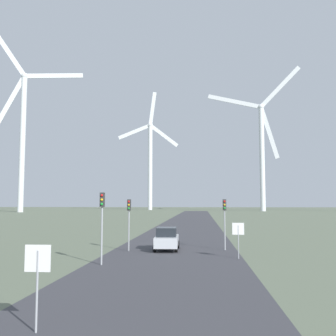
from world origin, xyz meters
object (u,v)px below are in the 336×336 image
at_px(car_approaching, 167,239).
at_px(traffic_light_post_mid_left, 129,213).
at_px(traffic_light_post_near_right, 225,213).
at_px(wind_turbine_far_left, 23,128).
at_px(wind_turbine_left, 150,157).
at_px(wind_turbine_center, 262,145).
at_px(stop_sign_near, 38,271).
at_px(stop_sign_far, 238,234).
at_px(traffic_light_post_near_left, 102,212).

bearing_deg(car_approaching, traffic_light_post_mid_left, -168.04).
height_order(traffic_light_post_near_right, wind_turbine_far_left, wind_turbine_far_left).
distance_m(traffic_light_post_near_right, traffic_light_post_mid_left, 7.75).
xyz_separation_m(wind_turbine_left, wind_turbine_center, (51.98, -24.67, 2.26)).
xyz_separation_m(stop_sign_near, traffic_light_post_near_right, (6.82, 20.77, 1.19)).
distance_m(stop_sign_far, traffic_light_post_mid_left, 9.13).
bearing_deg(car_approaching, traffic_light_post_near_left, -113.98).
distance_m(car_approaching, wind_turbine_left, 167.88).
bearing_deg(traffic_light_post_mid_left, stop_sign_near, -87.56).
height_order(car_approaching, wind_turbine_left, wind_turbine_left).
distance_m(wind_turbine_far_left, wind_turbine_center, 99.32).
height_order(stop_sign_far, traffic_light_post_near_right, traffic_light_post_near_right).
bearing_deg(stop_sign_far, stop_sign_near, -115.06).
bearing_deg(wind_turbine_center, wind_turbine_left, 154.62).
relative_size(wind_turbine_far_left, wind_turbine_left, 1.21).
relative_size(wind_turbine_left, wind_turbine_center, 0.96).
bearing_deg(traffic_light_post_mid_left, stop_sign_far, -23.69).
bearing_deg(wind_turbine_far_left, wind_turbine_center, 14.19).
bearing_deg(wind_turbine_center, stop_sign_near, -101.15).
height_order(traffic_light_post_near_left, traffic_light_post_near_right, traffic_light_post_near_left).
bearing_deg(traffic_light_post_near_right, stop_sign_near, -108.17).
bearing_deg(stop_sign_far, car_approaching, 141.18).
relative_size(traffic_light_post_mid_left, car_approaching, 0.98).
relative_size(stop_sign_near, traffic_light_post_near_left, 0.58).
relative_size(traffic_light_post_near_left, wind_turbine_far_left, 0.06).
height_order(traffic_light_post_near_right, traffic_light_post_mid_left, traffic_light_post_near_right).
height_order(stop_sign_far, wind_turbine_left, wind_turbine_left).
distance_m(traffic_light_post_near_left, traffic_light_post_mid_left, 7.01).
xyz_separation_m(stop_sign_near, traffic_light_post_near_left, (-1.25, 12.56, 1.45)).
xyz_separation_m(stop_sign_far, wind_turbine_left, (-27.93, 168.64, 24.77)).
bearing_deg(wind_turbine_center, traffic_light_post_near_left, -102.53).
bearing_deg(stop_sign_far, traffic_light_post_near_left, -158.84).
xyz_separation_m(traffic_light_post_mid_left, wind_turbine_far_left, (-63.86, 116.02, 30.14)).
distance_m(wind_turbine_left, wind_turbine_center, 57.58).
relative_size(stop_sign_near, traffic_light_post_near_right, 0.63).
xyz_separation_m(stop_sign_near, wind_turbine_center, (31.50, 159.89, 26.93)).
relative_size(traffic_light_post_near_right, wind_turbine_center, 0.06).
xyz_separation_m(stop_sign_far, traffic_light_post_mid_left, (-8.28, 3.63, 1.29)).
bearing_deg(traffic_light_post_mid_left, car_approaching, 11.96).
relative_size(car_approaching, wind_turbine_far_left, 0.06).
bearing_deg(wind_turbine_left, traffic_light_post_mid_left, -83.21).
relative_size(stop_sign_near, wind_turbine_far_left, 0.04).
bearing_deg(wind_turbine_far_left, wind_turbine_left, 47.93).
relative_size(traffic_light_post_near_right, traffic_light_post_mid_left, 1.00).
relative_size(traffic_light_post_near_left, traffic_light_post_mid_left, 1.09).
bearing_deg(wind_turbine_center, car_approaching, -101.87).
relative_size(stop_sign_far, wind_turbine_left, 0.04).
distance_m(car_approaching, wind_turbine_center, 145.44).
distance_m(traffic_light_post_near_left, traffic_light_post_near_right, 11.51).
xyz_separation_m(stop_sign_near, wind_turbine_far_left, (-64.70, 135.57, 31.32)).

